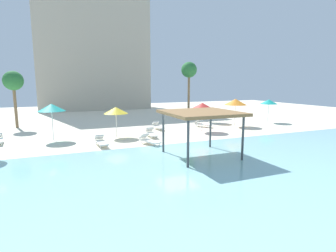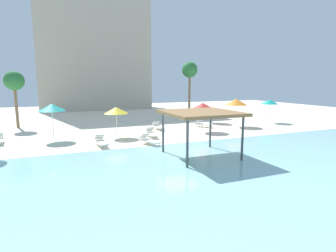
# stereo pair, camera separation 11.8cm
# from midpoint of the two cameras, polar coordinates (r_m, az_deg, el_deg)

# --- Properties ---
(ground_plane) EXTENTS (80.00, 80.00, 0.00)m
(ground_plane) POSITION_cam_midpoint_polar(r_m,az_deg,el_deg) (18.31, 1.68, -4.98)
(ground_plane) COLOR beige
(lagoon_water) EXTENTS (44.00, 13.50, 0.04)m
(lagoon_water) POSITION_cam_midpoint_polar(r_m,az_deg,el_deg) (13.88, 10.76, -9.72)
(lagoon_water) COLOR #8CC6CC
(lagoon_water) RESTS_ON ground
(shade_pavilion) EXTENTS (4.21, 4.21, 2.78)m
(shade_pavilion) POSITION_cam_midpoint_polar(r_m,az_deg,el_deg) (16.25, 6.86, 2.49)
(shade_pavilion) COLOR #42474C
(shade_pavilion) RESTS_ON ground
(beach_umbrella_teal_0) EXTENTS (2.09, 2.09, 2.85)m
(beach_umbrella_teal_0) POSITION_cam_midpoint_polar(r_m,az_deg,el_deg) (22.85, -23.65, 3.60)
(beach_umbrella_teal_0) COLOR silver
(beach_umbrella_teal_0) RESTS_ON ground
(beach_umbrella_teal_1) EXTENTS (1.91, 1.91, 2.61)m
(beach_umbrella_teal_1) POSITION_cam_midpoint_polar(r_m,az_deg,el_deg) (32.62, 20.52, 4.85)
(beach_umbrella_teal_1) COLOR silver
(beach_umbrella_teal_1) RESTS_ON ground
(beach_umbrella_orange_2) EXTENTS (2.30, 2.30, 2.82)m
(beach_umbrella_orange_2) POSITION_cam_midpoint_polar(r_m,az_deg,el_deg) (28.77, 14.02, 4.98)
(beach_umbrella_orange_2) COLOR silver
(beach_umbrella_orange_2) RESTS_ON ground
(beach_umbrella_red_4) EXTENTS (2.13, 2.13, 2.65)m
(beach_umbrella_red_4) POSITION_cam_midpoint_polar(r_m,az_deg,el_deg) (25.07, 7.17, 4.25)
(beach_umbrella_red_4) COLOR silver
(beach_umbrella_red_4) RESTS_ON ground
(beach_umbrella_yellow_6) EXTENTS (1.99, 1.99, 2.49)m
(beach_umbrella_yellow_6) POSITION_cam_midpoint_polar(r_m,az_deg,el_deg) (22.64, -11.15, 3.27)
(beach_umbrella_yellow_6) COLOR silver
(beach_umbrella_yellow_6) RESTS_ON ground
(lounge_chair_0) EXTENTS (0.74, 1.93, 0.74)m
(lounge_chair_0) POSITION_cam_midpoint_polar(r_m,az_deg,el_deg) (19.82, -14.18, -3.18)
(lounge_chair_0) COLOR white
(lounge_chair_0) RESTS_ON ground
(lounge_chair_1) EXTENTS (0.71, 1.93, 0.74)m
(lounge_chair_1) POSITION_cam_midpoint_polar(r_m,az_deg,el_deg) (22.41, -3.73, -1.50)
(lounge_chair_1) COLOR white
(lounge_chair_1) RESTS_ON ground
(lounge_chair_3) EXTENTS (1.52, 1.93, 0.74)m
(lounge_chair_3) POSITION_cam_midpoint_polar(r_m,az_deg,el_deg) (27.68, 7.14, 0.49)
(lounge_chair_3) COLOR white
(lounge_chair_3) RESTS_ON ground
(lounge_chair_4) EXTENTS (1.20, 1.99, 0.74)m
(lounge_chair_4) POSITION_cam_midpoint_polar(r_m,az_deg,el_deg) (19.71, -4.25, -2.99)
(lounge_chair_4) COLOR white
(lounge_chair_4) RESTS_ON ground
(lounge_chair_5) EXTENTS (0.69, 1.92, 0.74)m
(lounge_chair_5) POSITION_cam_midpoint_polar(r_m,az_deg,el_deg) (26.03, -2.30, 0.01)
(lounge_chair_5) COLOR white
(lounge_chair_5) RESTS_ON ground
(palm_tree_0) EXTENTS (1.90, 1.90, 6.98)m
(palm_tree_0) POSITION_cam_midpoint_polar(r_m,az_deg,el_deg) (33.38, 4.38, 11.49)
(palm_tree_0) COLOR brown
(palm_tree_0) RESTS_ON ground
(palm_tree_1) EXTENTS (1.90, 1.90, 5.62)m
(palm_tree_1) POSITION_cam_midpoint_polar(r_m,az_deg,el_deg) (30.68, -30.10, 8.10)
(palm_tree_1) COLOR brown
(palm_tree_1) RESTS_ON ground
(hotel_block_0) EXTENTS (17.78, 8.09, 20.15)m
(hotel_block_0) POSITION_cam_midpoint_polar(r_m,az_deg,el_deg) (48.92, -15.72, 15.42)
(hotel_block_0) COLOR #B2A893
(hotel_block_0) RESTS_ON ground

